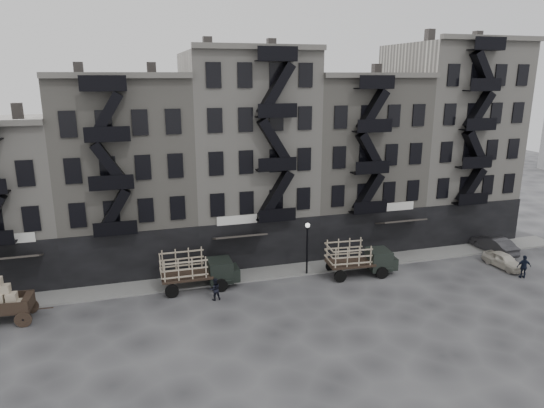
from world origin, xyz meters
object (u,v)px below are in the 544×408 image
object	(u,v)px
stake_truck_west	(197,268)
car_far	(494,245)
stake_truck_east	(360,256)
wagon	(0,297)
policeman	(524,267)
car_east	(504,260)
pedestrian_mid	(215,289)

from	to	relation	value
stake_truck_west	car_far	bearing A→B (deg)	0.27
stake_truck_east	car_far	distance (m)	13.71
stake_truck_east	car_far	size ratio (longest dim) A/B	1.25
car_far	wagon	bearing A→B (deg)	1.88
policeman	stake_truck_west	bearing A→B (deg)	5.36
stake_truck_west	policeman	world-z (taller)	stake_truck_west
stake_truck_east	car_east	size ratio (longest dim) A/B	1.56
car_far	pedestrian_mid	xyz separation A→B (m)	(-25.23, -2.25, 0.06)
car_far	pedestrian_mid	bearing A→B (deg)	4.51
stake_truck_east	wagon	bearing A→B (deg)	-174.05
wagon	policeman	bearing A→B (deg)	-2.08
stake_truck_west	stake_truck_east	world-z (taller)	stake_truck_west
policeman	car_far	bearing A→B (deg)	-90.62
stake_truck_west	stake_truck_east	size ratio (longest dim) A/B	1.01
pedestrian_mid	policeman	size ratio (longest dim) A/B	0.87
wagon	policeman	distance (m)	37.17
stake_truck_west	stake_truck_east	xyz separation A→B (m)	(12.48, -1.11, -0.05)
stake_truck_west	car_east	bearing A→B (deg)	-6.80
stake_truck_east	car_east	world-z (taller)	stake_truck_east
pedestrian_mid	policeman	distance (m)	23.71
stake_truck_east	policeman	xyz separation A→B (m)	(11.93, -4.12, -0.64)
wagon	car_far	xyz separation A→B (m)	(38.69, 1.66, -1.02)
car_far	policeman	world-z (taller)	policeman
car_east	car_far	xyz separation A→B (m)	(1.62, 3.04, 0.13)
stake_truck_west	policeman	distance (m)	24.97
wagon	car_east	world-z (taller)	wagon
stake_truck_west	pedestrian_mid	size ratio (longest dim) A/B	3.54
car_east	policeman	bearing A→B (deg)	-97.77
stake_truck_west	car_far	world-z (taller)	stake_truck_west
wagon	car_east	distance (m)	37.11
car_far	stake_truck_west	bearing A→B (deg)	-0.57
car_east	stake_truck_west	bearing A→B (deg)	167.26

